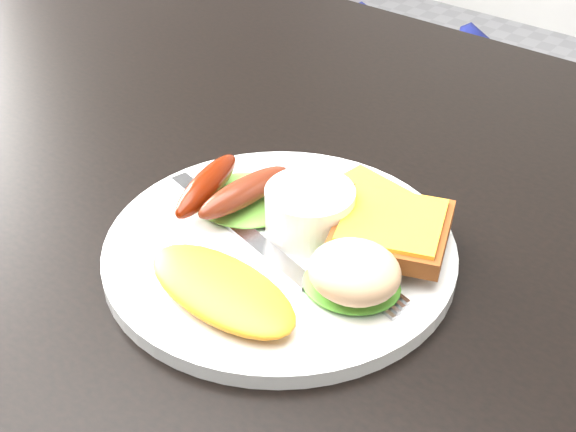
# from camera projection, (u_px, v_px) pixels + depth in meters

# --- Properties ---
(dining_table) EXTENTS (1.20, 0.80, 0.04)m
(dining_table) POSITION_uv_depth(u_px,v_px,m) (300.00, 228.00, 0.66)
(dining_table) COLOR black
(dining_table) RESTS_ON ground
(plate) EXTENTS (0.26, 0.26, 0.01)m
(plate) POSITION_uv_depth(u_px,v_px,m) (280.00, 251.00, 0.60)
(plate) COLOR white
(plate) RESTS_ON dining_table
(lettuce_left) EXTENTS (0.11, 0.10, 0.01)m
(lettuce_left) POSITION_uv_depth(u_px,v_px,m) (246.00, 199.00, 0.63)
(lettuce_left) COLOR #579824
(lettuce_left) RESTS_ON plate
(lettuce_right) EXTENTS (0.08, 0.08, 0.01)m
(lettuce_right) POSITION_uv_depth(u_px,v_px,m) (351.00, 284.00, 0.55)
(lettuce_right) COLOR #3A8D2A
(lettuce_right) RESTS_ON plate
(omelette) EXTENTS (0.13, 0.07, 0.02)m
(omelette) POSITION_uv_depth(u_px,v_px,m) (222.00, 289.00, 0.54)
(omelette) COLOR orange
(omelette) RESTS_ON plate
(sausage_a) EXTENTS (0.04, 0.09, 0.02)m
(sausage_a) POSITION_uv_depth(u_px,v_px,m) (207.00, 185.00, 0.62)
(sausage_a) COLOR #5D0A04
(sausage_a) RESTS_ON lettuce_left
(sausage_b) EXTENTS (0.03, 0.09, 0.02)m
(sausage_b) POSITION_uv_depth(u_px,v_px,m) (244.00, 192.00, 0.61)
(sausage_b) COLOR maroon
(sausage_b) RESTS_ON lettuce_left
(ramekin) EXTENTS (0.07, 0.07, 0.04)m
(ramekin) POSITION_uv_depth(u_px,v_px,m) (310.00, 212.00, 0.59)
(ramekin) COLOR white
(ramekin) RESTS_ON plate
(toast_a) EXTENTS (0.10, 0.10, 0.01)m
(toast_a) POSITION_uv_depth(u_px,v_px,m) (363.00, 214.00, 0.61)
(toast_a) COLOR brown
(toast_a) RESTS_ON plate
(toast_b) EXTENTS (0.10, 0.10, 0.01)m
(toast_b) POSITION_uv_depth(u_px,v_px,m) (392.00, 229.00, 0.57)
(toast_b) COLOR brown
(toast_b) RESTS_ON toast_a
(potato_salad) EXTENTS (0.07, 0.06, 0.03)m
(potato_salad) POSITION_uv_depth(u_px,v_px,m) (354.00, 272.00, 0.53)
(potato_salad) COLOR #FAE2B7
(potato_salad) RESTS_ON lettuce_right
(fork) EXTENTS (0.17, 0.06, 0.00)m
(fork) POSITION_uv_depth(u_px,v_px,m) (238.00, 227.00, 0.61)
(fork) COLOR #ADAFB7
(fork) RESTS_ON plate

